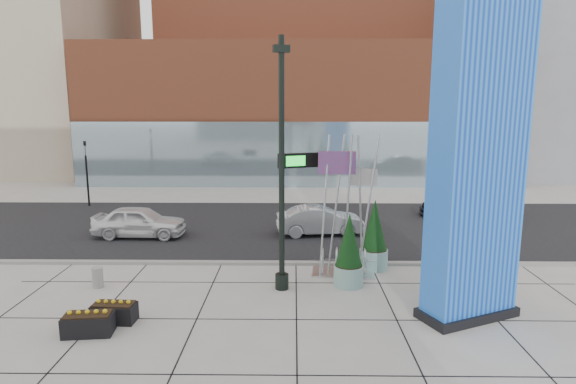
{
  "coord_description": "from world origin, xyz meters",
  "views": [
    {
      "loc": [
        0.92,
        -14.46,
        6.39
      ],
      "look_at": [
        0.71,
        2.0,
        3.34
      ],
      "focal_mm": 30.0,
      "sensor_mm": 36.0,
      "label": 1
    }
  ],
  "objects_px": {
    "car_white_west": "(139,222)",
    "car_silver_mid": "(320,221)",
    "blue_pylon": "(478,160)",
    "public_art_sculpture": "(344,238)",
    "concrete_bollard": "(98,277)",
    "overhead_street_sign": "(302,171)",
    "lamp_post": "(282,191)"
  },
  "relations": [
    {
      "from": "public_art_sculpture",
      "to": "car_white_west",
      "type": "height_order",
      "value": "public_art_sculpture"
    },
    {
      "from": "car_silver_mid",
      "to": "blue_pylon",
      "type": "bearing_deg",
      "value": -163.62
    },
    {
      "from": "blue_pylon",
      "to": "public_art_sculpture",
      "type": "bearing_deg",
      "value": 107.52
    },
    {
      "from": "lamp_post",
      "to": "car_silver_mid",
      "type": "relative_size",
      "value": 2.0
    },
    {
      "from": "lamp_post",
      "to": "overhead_street_sign",
      "type": "height_order",
      "value": "lamp_post"
    },
    {
      "from": "blue_pylon",
      "to": "lamp_post",
      "type": "height_order",
      "value": "blue_pylon"
    },
    {
      "from": "blue_pylon",
      "to": "car_white_west",
      "type": "bearing_deg",
      "value": 121.06
    },
    {
      "from": "blue_pylon",
      "to": "overhead_street_sign",
      "type": "xyz_separation_m",
      "value": [
        -4.96,
        3.84,
        -0.88
      ]
    },
    {
      "from": "concrete_bollard",
      "to": "car_white_west",
      "type": "height_order",
      "value": "car_white_west"
    },
    {
      "from": "blue_pylon",
      "to": "concrete_bollard",
      "type": "xyz_separation_m",
      "value": [
        -12.15,
        2.2,
        -4.42
      ]
    },
    {
      "from": "public_art_sculpture",
      "to": "car_silver_mid",
      "type": "height_order",
      "value": "public_art_sculpture"
    },
    {
      "from": "lamp_post",
      "to": "car_silver_mid",
      "type": "distance_m",
      "value": 7.77
    },
    {
      "from": "public_art_sculpture",
      "to": "car_silver_mid",
      "type": "xyz_separation_m",
      "value": [
        -0.62,
        5.5,
        -0.69
      ]
    },
    {
      "from": "blue_pylon",
      "to": "lamp_post",
      "type": "bearing_deg",
      "value": 134.54
    },
    {
      "from": "overhead_street_sign",
      "to": "lamp_post",
      "type": "bearing_deg",
      "value": -132.45
    },
    {
      "from": "concrete_bollard",
      "to": "overhead_street_sign",
      "type": "bearing_deg",
      "value": 12.89
    },
    {
      "from": "concrete_bollard",
      "to": "car_white_west",
      "type": "xyz_separation_m",
      "value": [
        -0.56,
        6.47,
        0.39
      ]
    },
    {
      "from": "blue_pylon",
      "to": "public_art_sculpture",
      "type": "height_order",
      "value": "blue_pylon"
    },
    {
      "from": "car_white_west",
      "to": "car_silver_mid",
      "type": "xyz_separation_m",
      "value": [
        8.74,
        0.54,
        -0.05
      ]
    },
    {
      "from": "overhead_street_sign",
      "to": "car_white_west",
      "type": "height_order",
      "value": "overhead_street_sign"
    },
    {
      "from": "public_art_sculpture",
      "to": "car_silver_mid",
      "type": "relative_size",
      "value": 1.25
    },
    {
      "from": "lamp_post",
      "to": "car_white_west",
      "type": "xyz_separation_m",
      "value": [
        -7.04,
        6.51,
        -2.74
      ]
    },
    {
      "from": "car_white_west",
      "to": "car_silver_mid",
      "type": "distance_m",
      "value": 8.76
    },
    {
      "from": "blue_pylon",
      "to": "car_silver_mid",
      "type": "height_order",
      "value": "blue_pylon"
    },
    {
      "from": "public_art_sculpture",
      "to": "overhead_street_sign",
      "type": "bearing_deg",
      "value": -179.24
    },
    {
      "from": "concrete_bollard",
      "to": "overhead_street_sign",
      "type": "height_order",
      "value": "overhead_street_sign"
    },
    {
      "from": "blue_pylon",
      "to": "car_white_west",
      "type": "height_order",
      "value": "blue_pylon"
    },
    {
      "from": "public_art_sculpture",
      "to": "car_silver_mid",
      "type": "bearing_deg",
      "value": 102.07
    },
    {
      "from": "overhead_street_sign",
      "to": "car_silver_mid",
      "type": "xyz_separation_m",
      "value": [
        0.99,
        5.37,
        -3.21
      ]
    },
    {
      "from": "blue_pylon",
      "to": "concrete_bollard",
      "type": "height_order",
      "value": "blue_pylon"
    },
    {
      "from": "concrete_bollard",
      "to": "car_silver_mid",
      "type": "distance_m",
      "value": 10.78
    },
    {
      "from": "concrete_bollard",
      "to": "car_white_west",
      "type": "distance_m",
      "value": 6.51
    }
  ]
}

